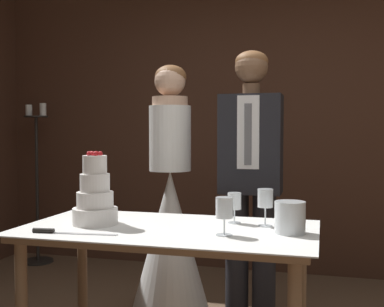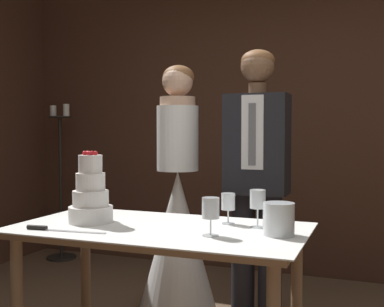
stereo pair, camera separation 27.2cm
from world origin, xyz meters
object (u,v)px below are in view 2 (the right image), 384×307
object	(u,v)px
cake_knife	(50,229)
wine_glass_near	(228,203)
bride	(178,223)
cake_table	(160,246)
hurricane_candle	(279,220)
wine_glass_middle	(258,200)
tiered_cake	(91,197)
wine_glass_far	(211,210)
candle_stand	(61,190)
groom	(257,172)

from	to	relation	value
cake_knife	wine_glass_near	distance (m)	0.86
wine_glass_near	bride	distance (m)	0.93
cake_table	hurricane_candle	size ratio (longest dim) A/B	9.69
cake_knife	wine_glass_middle	distance (m)	0.98
wine_glass_near	hurricane_candle	xyz separation A→B (m)	(0.29, -0.17, -0.03)
cake_knife	hurricane_candle	size ratio (longest dim) A/B	2.74
wine_glass_middle	tiered_cake	bearing A→B (deg)	-168.45
wine_glass_near	cake_knife	bearing A→B (deg)	-148.10
cake_knife	wine_glass_far	distance (m)	0.76
cake_knife	bride	world-z (taller)	bride
candle_stand	bride	bearing A→B (deg)	-29.06
bride	groom	xyz separation A→B (m)	(0.54, -0.00, 0.36)
wine_glass_far	bride	size ratio (longest dim) A/B	0.10
wine_glass_middle	candle_stand	size ratio (longest dim) A/B	0.12
tiered_cake	candle_stand	size ratio (longest dim) A/B	0.24
cake_table	wine_glass_middle	world-z (taller)	wine_glass_middle
wine_glass_middle	wine_glass_far	distance (m)	0.30
tiered_cake	hurricane_candle	distance (m)	0.95
wine_glass_far	cake_table	bearing A→B (deg)	160.16
hurricane_candle	wine_glass_near	bearing A→B (deg)	148.66
cake_knife	wine_glass_near	bearing A→B (deg)	25.72
wine_glass_near	bride	size ratio (longest dim) A/B	0.09
hurricane_candle	candle_stand	xyz separation A→B (m)	(-2.45, 1.75, -0.17)
bride	groom	distance (m)	0.65
bride	tiered_cake	bearing A→B (deg)	-96.52
bride	candle_stand	xyz separation A→B (m)	(-1.60, 0.89, 0.05)
cake_table	tiered_cake	distance (m)	0.44
candle_stand	hurricane_candle	bearing A→B (deg)	-35.61
cake_table	candle_stand	bearing A→B (deg)	136.65
wine_glass_near	wine_glass_far	distance (m)	0.30
groom	wine_glass_near	bearing A→B (deg)	-88.51
groom	bride	bearing A→B (deg)	179.95
tiered_cake	wine_glass_near	bearing A→B (deg)	17.50
cake_knife	wine_glass_middle	size ratio (longest dim) A/B	2.18
cake_table	bride	size ratio (longest dim) A/B	0.84
cake_table	wine_glass_middle	size ratio (longest dim) A/B	7.71
tiered_cake	bride	xyz separation A→B (m)	(0.10, 0.90, -0.28)
cake_knife	groom	size ratio (longest dim) A/B	0.23
cake_knife	groom	world-z (taller)	groom
tiered_cake	groom	size ratio (longest dim) A/B	0.21
tiered_cake	bride	bearing A→B (deg)	83.48
cake_table	tiered_cake	xyz separation A→B (m)	(-0.37, -0.02, 0.22)
tiered_cake	bride	size ratio (longest dim) A/B	0.22
wine_glass_middle	bride	bearing A→B (deg)	134.60
cake_knife	wine_glass_far	xyz separation A→B (m)	(0.73, 0.16, 0.11)
hurricane_candle	groom	distance (m)	0.93
wine_glass_middle	candle_stand	world-z (taller)	candle_stand
hurricane_candle	bride	distance (m)	1.23
wine_glass_near	candle_stand	xyz separation A→B (m)	(-2.16, 1.58, -0.20)
wine_glass_near	wine_glass_middle	world-z (taller)	wine_glass_middle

